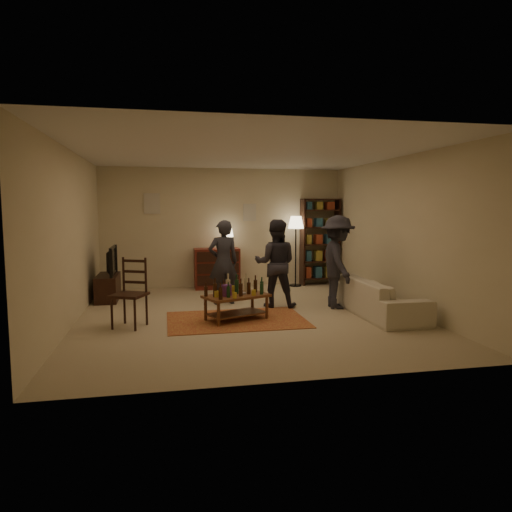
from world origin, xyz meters
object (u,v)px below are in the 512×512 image
object	(u,v)px
bookshelf	(320,241)
sofa	(379,297)
coffee_table	(236,297)
person_left	(223,262)
tv_stand	(108,281)
floor_lamp	(296,227)
person_right	(276,263)
dining_chair	(131,290)
person_by_sofa	(338,262)
dresser	(217,267)

from	to	relation	value
bookshelf	sofa	size ratio (longest dim) A/B	0.97
coffee_table	person_left	xyz separation A→B (m)	(-0.04, 1.31, 0.41)
tv_stand	coffee_table	bearing A→B (deg)	-43.36
floor_lamp	person_right	bearing A→B (deg)	-115.47
dining_chair	coffee_table	bearing A→B (deg)	26.14
tv_stand	bookshelf	size ratio (longest dim) A/B	0.52
floor_lamp	person_by_sofa	world-z (taller)	person_by_sofa
person_right	sofa	bearing A→B (deg)	164.83
person_left	tv_stand	bearing A→B (deg)	-27.58
tv_stand	person_left	world-z (taller)	person_left
dining_chair	bookshelf	size ratio (longest dim) A/B	0.53
coffee_table	tv_stand	size ratio (longest dim) A/B	1.08
tv_stand	sofa	bearing A→B (deg)	-25.34
dresser	person_left	xyz separation A→B (m)	(-0.08, -1.70, 0.31)
bookshelf	person_left	bearing A→B (deg)	-144.97
bookshelf	person_left	size ratio (longest dim) A/B	1.27
dresser	person_left	bearing A→B (deg)	-92.60
person_left	person_by_sofa	size ratio (longest dim) A/B	0.94
coffee_table	floor_lamp	bearing A→B (deg)	57.79
dining_chair	bookshelf	bearing A→B (deg)	61.57
coffee_table	sofa	size ratio (longest dim) A/B	0.55
bookshelf	tv_stand	bearing A→B (deg)	-168.20
coffee_table	dresser	bearing A→B (deg)	89.22
floor_lamp	sofa	size ratio (longest dim) A/B	0.78
tv_stand	dresser	bearing A→B (deg)	22.07
dresser	person_left	distance (m)	1.73
bookshelf	person_by_sofa	world-z (taller)	bookshelf
sofa	person_right	size ratio (longest dim) A/B	1.30
floor_lamp	person_right	world-z (taller)	floor_lamp
tv_stand	bookshelf	xyz separation A→B (m)	(4.69, 0.98, 0.65)
dining_chair	floor_lamp	xyz separation A→B (m)	(3.47, 2.99, 0.80)
floor_lamp	person_left	distance (m)	2.56
person_left	dining_chair	bearing A→B (deg)	32.75
tv_stand	person_right	bearing A→B (deg)	-21.74
person_left	floor_lamp	bearing A→B (deg)	-146.94
dresser	bookshelf	bearing A→B (deg)	1.57
person_left	person_right	distance (m)	1.00
dining_chair	dresser	size ratio (longest dim) A/B	0.79
dining_chair	tv_stand	bearing A→B (deg)	129.69
person_left	person_by_sofa	bearing A→B (deg)	151.24
dresser	dining_chair	bearing A→B (deg)	-118.59
dining_chair	floor_lamp	distance (m)	4.65
coffee_table	dining_chair	bearing A→B (deg)	-178.17
person_left	person_by_sofa	world-z (taller)	person_by_sofa
dining_chair	floor_lamp	size ratio (longest dim) A/B	0.66
bookshelf	person_by_sofa	xyz separation A→B (m)	(-0.55, -2.52, -0.20)
coffee_table	person_by_sofa	bearing A→B (deg)	15.91
bookshelf	sofa	bearing A→B (deg)	-90.82
floor_lamp	sofa	world-z (taller)	floor_lamp
coffee_table	person_right	bearing A→B (deg)	45.00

